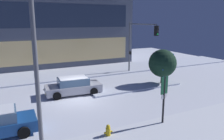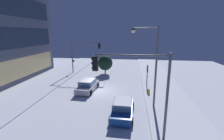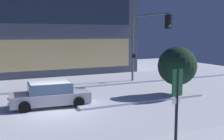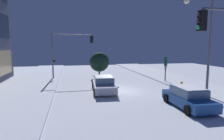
{
  "view_description": "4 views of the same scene",
  "coord_description": "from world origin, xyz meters",
  "px_view_note": "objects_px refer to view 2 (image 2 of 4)",
  "views": [
    {
      "loc": [
        -5.21,
        -16.65,
        6.27
      ],
      "look_at": [
        3.08,
        0.21,
        2.08
      ],
      "focal_mm": 35.88,
      "sensor_mm": 36.0,
      "label": 1
    },
    {
      "loc": [
        -19.76,
        -4.39,
        7.64
      ],
      "look_at": [
        4.41,
        -1.29,
        1.88
      ],
      "focal_mm": 25.55,
      "sensor_mm": 36.0,
      "label": 2
    },
    {
      "loc": [
        -3.68,
        -15.29,
        4.43
      ],
      "look_at": [
        3.26,
        -0.41,
        2.26
      ],
      "focal_mm": 45.02,
      "sensor_mm": 36.0,
      "label": 3
    },
    {
      "loc": [
        -18.08,
        4.5,
        4.36
      ],
      "look_at": [
        3.41,
        -0.13,
        1.64
      ],
      "focal_mm": 31.18,
      "sensor_mm": 36.0,
      "label": 4
    }
  ],
  "objects_px": {
    "fire_hydrant": "(149,92)",
    "traffic_light_corner_far_right": "(83,51)",
    "car_far": "(88,85)",
    "car_near": "(123,108)",
    "parking_info_sign": "(147,73)",
    "traffic_light_corner_near_left": "(137,80)",
    "street_lamp_arched": "(150,57)",
    "decorated_tree_median": "(105,63)"
  },
  "relations": [
    {
      "from": "car_near",
      "to": "car_far",
      "type": "distance_m",
      "value": 7.86
    },
    {
      "from": "car_near",
      "to": "traffic_light_corner_far_right",
      "type": "relative_size",
      "value": 0.76
    },
    {
      "from": "fire_hydrant",
      "to": "traffic_light_corner_near_left",
      "type": "bearing_deg",
      "value": 168.37
    },
    {
      "from": "car_far",
      "to": "traffic_light_corner_far_right",
      "type": "bearing_deg",
      "value": -155.75
    },
    {
      "from": "parking_info_sign",
      "to": "decorated_tree_median",
      "type": "relative_size",
      "value": 0.87
    },
    {
      "from": "street_lamp_arched",
      "to": "decorated_tree_median",
      "type": "height_order",
      "value": "street_lamp_arched"
    },
    {
      "from": "decorated_tree_median",
      "to": "parking_info_sign",
      "type": "bearing_deg",
      "value": -128.01
    },
    {
      "from": "fire_hydrant",
      "to": "parking_info_sign",
      "type": "height_order",
      "value": "parking_info_sign"
    },
    {
      "from": "traffic_light_corner_near_left",
      "to": "parking_info_sign",
      "type": "xyz_separation_m",
      "value": [
        12.58,
        -1.89,
        -2.55
      ]
    },
    {
      "from": "traffic_light_corner_far_right",
      "to": "car_far",
      "type": "bearing_deg",
      "value": -69.9
    },
    {
      "from": "car_near",
      "to": "decorated_tree_median",
      "type": "relative_size",
      "value": 1.31
    },
    {
      "from": "street_lamp_arched",
      "to": "fire_hydrant",
      "type": "height_order",
      "value": "street_lamp_arched"
    },
    {
      "from": "car_far",
      "to": "fire_hydrant",
      "type": "relative_size",
      "value": 6.39
    },
    {
      "from": "fire_hydrant",
      "to": "parking_info_sign",
      "type": "bearing_deg",
      "value": -0.85
    },
    {
      "from": "traffic_light_corner_far_right",
      "to": "decorated_tree_median",
      "type": "distance_m",
      "value": 4.59
    },
    {
      "from": "traffic_light_corner_near_left",
      "to": "street_lamp_arched",
      "type": "relative_size",
      "value": 0.78
    },
    {
      "from": "car_near",
      "to": "fire_hydrant",
      "type": "relative_size",
      "value": 6.0
    },
    {
      "from": "decorated_tree_median",
      "to": "fire_hydrant",
      "type": "bearing_deg",
      "value": -142.47
    },
    {
      "from": "traffic_light_corner_far_right",
      "to": "street_lamp_arched",
      "type": "bearing_deg",
      "value": -49.87
    },
    {
      "from": "decorated_tree_median",
      "to": "traffic_light_corner_near_left",
      "type": "bearing_deg",
      "value": -163.8
    },
    {
      "from": "traffic_light_corner_far_right",
      "to": "parking_info_sign",
      "type": "bearing_deg",
      "value": -26.08
    },
    {
      "from": "street_lamp_arched",
      "to": "decorated_tree_median",
      "type": "relative_size",
      "value": 2.34
    },
    {
      "from": "decorated_tree_median",
      "to": "street_lamp_arched",
      "type": "bearing_deg",
      "value": -152.64
    },
    {
      "from": "car_near",
      "to": "parking_info_sign",
      "type": "xyz_separation_m",
      "value": [
        9.23,
        -3.0,
        1.24
      ]
    },
    {
      "from": "street_lamp_arched",
      "to": "traffic_light_corner_near_left",
      "type": "bearing_deg",
      "value": 73.9
    },
    {
      "from": "traffic_light_corner_far_right",
      "to": "fire_hydrant",
      "type": "relative_size",
      "value": 7.89
    },
    {
      "from": "car_far",
      "to": "street_lamp_arched",
      "type": "bearing_deg",
      "value": 66.26
    },
    {
      "from": "street_lamp_arched",
      "to": "parking_info_sign",
      "type": "xyz_separation_m",
      "value": [
        7.19,
        -0.55,
        -3.34
      ]
    },
    {
      "from": "parking_info_sign",
      "to": "traffic_light_corner_near_left",
      "type": "bearing_deg",
      "value": 70.49
    },
    {
      "from": "car_far",
      "to": "traffic_light_corner_near_left",
      "type": "relative_size",
      "value": 0.77
    },
    {
      "from": "car_near",
      "to": "parking_info_sign",
      "type": "bearing_deg",
      "value": -16.78
    },
    {
      "from": "parking_info_sign",
      "to": "decorated_tree_median",
      "type": "height_order",
      "value": "decorated_tree_median"
    },
    {
      "from": "fire_hydrant",
      "to": "decorated_tree_median",
      "type": "relative_size",
      "value": 0.22
    },
    {
      "from": "traffic_light_corner_far_right",
      "to": "street_lamp_arched",
      "type": "height_order",
      "value": "street_lamp_arched"
    },
    {
      "from": "car_near",
      "to": "car_far",
      "type": "height_order",
      "value": "same"
    },
    {
      "from": "traffic_light_corner_far_right",
      "to": "traffic_light_corner_near_left",
      "type": "relative_size",
      "value": 0.95
    },
    {
      "from": "traffic_light_corner_far_right",
      "to": "traffic_light_corner_near_left",
      "type": "xyz_separation_m",
      "value": [
        -18.09,
        -9.37,
        0.28
      ]
    },
    {
      "from": "fire_hydrant",
      "to": "traffic_light_corner_far_right",
      "type": "bearing_deg",
      "value": 50.69
    },
    {
      "from": "street_lamp_arched",
      "to": "decorated_tree_median",
      "type": "bearing_deg",
      "value": -64.78
    },
    {
      "from": "car_far",
      "to": "decorated_tree_median",
      "type": "bearing_deg",
      "value": 178.39
    },
    {
      "from": "traffic_light_corner_near_left",
      "to": "fire_hydrant",
      "type": "height_order",
      "value": "traffic_light_corner_near_left"
    },
    {
      "from": "car_near",
      "to": "decorated_tree_median",
      "type": "xyz_separation_m",
      "value": [
        14.84,
        4.17,
        1.42
      ]
    }
  ]
}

